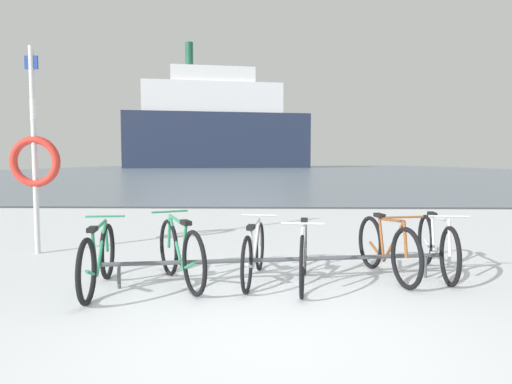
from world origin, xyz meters
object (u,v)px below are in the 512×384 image
object	(u,v)px
bicycle_0	(98,259)
bicycle_5	(437,246)
bicycle_1	(180,253)
bicycle_2	(254,252)
rescue_post	(35,157)
bicycle_4	(387,248)
ferry_ship	(216,127)
bicycle_3	(303,254)

from	to	relation	value
bicycle_0	bicycle_5	world-z (taller)	bicycle_5
bicycle_1	bicycle_5	bearing A→B (deg)	9.73
bicycle_2	rescue_post	size ratio (longest dim) A/B	0.53
bicycle_1	bicycle_4	size ratio (longest dim) A/B	0.90
rescue_post	ferry_ship	world-z (taller)	ferry_ship
bicycle_5	ferry_ship	xyz separation A→B (m)	(-12.20, 82.72, 7.77)
bicycle_0	rescue_post	world-z (taller)	rescue_post
bicycle_3	rescue_post	distance (m)	4.50
ferry_ship	rescue_post	bearing A→B (deg)	-85.49
bicycle_3	bicycle_5	size ratio (longest dim) A/B	0.95
bicycle_1	rescue_post	xyz separation A→B (m)	(-2.58, 1.68, 1.13)
bicycle_3	bicycle_4	size ratio (longest dim) A/B	1.01
bicycle_4	rescue_post	distance (m)	5.37
bicycle_4	bicycle_5	distance (m)	0.71
bicycle_0	bicycle_5	size ratio (longest dim) A/B	0.94
bicycle_3	bicycle_2	bearing A→B (deg)	161.88
bicycle_2	bicycle_4	bearing A→B (deg)	5.74
bicycle_1	bicycle_2	world-z (taller)	bicycle_1
bicycle_0	ferry_ship	world-z (taller)	ferry_ship
bicycle_3	bicycle_1	bearing A→B (deg)	-179.72
bicycle_4	bicycle_5	bearing A→B (deg)	15.02
bicycle_2	bicycle_3	xyz separation A→B (m)	(0.58, -0.19, 0.02)
bicycle_5	rescue_post	size ratio (longest dim) A/B	0.56
bicycle_3	ferry_ship	distance (m)	84.27
bicycle_4	rescue_post	xyz separation A→B (m)	(-5.08, 1.32, 1.14)
rescue_post	ferry_ship	xyz separation A→B (m)	(-6.44, 81.58, 6.63)
bicycle_0	bicycle_2	xyz separation A→B (m)	(1.73, 0.45, -0.01)
ferry_ship	bicycle_4	bearing A→B (deg)	-82.09
bicycle_1	ferry_ship	xyz separation A→B (m)	(-9.01, 83.27, 7.76)
bicycle_1	bicycle_5	size ratio (longest dim) A/B	0.84
bicycle_0	bicycle_2	size ratio (longest dim) A/B	0.99
bicycle_3	rescue_post	bearing A→B (deg)	157.35
bicycle_2	bicycle_5	xyz separation A→B (m)	(2.33, 0.35, 0.02)
bicycle_5	ferry_ship	distance (m)	83.98
ferry_ship	bicycle_1	bearing A→B (deg)	-83.82
bicycle_2	bicycle_4	xyz separation A→B (m)	(1.64, 0.17, 0.03)
bicycle_3	bicycle_4	distance (m)	1.12
bicycle_3	ferry_ship	xyz separation A→B (m)	(-10.45, 83.26, 7.77)
bicycle_3	ferry_ship	world-z (taller)	ferry_ship
bicycle_0	bicycle_1	bearing A→B (deg)	16.26
bicycle_0	bicycle_5	bearing A→B (deg)	11.16
bicycle_0	bicycle_5	distance (m)	4.14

